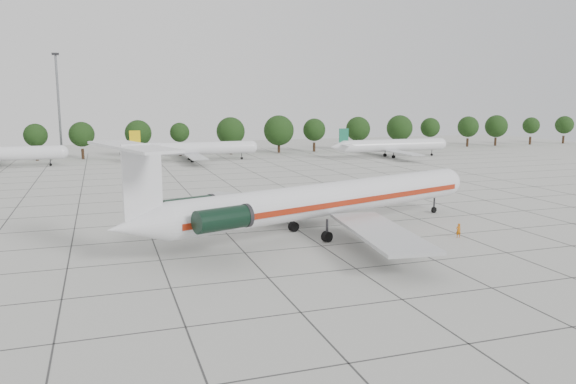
% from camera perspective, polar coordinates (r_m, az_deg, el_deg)
% --- Properties ---
extents(ground, '(260.00, 260.00, 0.00)m').
position_cam_1_polar(ground, '(64.21, 0.78, -3.74)').
color(ground, '#B8B9B1').
rests_on(ground, ground).
extents(apron_joints, '(170.00, 170.00, 0.02)m').
position_cam_1_polar(apron_joints, '(78.21, -2.84, -1.32)').
color(apron_joints, '#383838').
rests_on(apron_joints, ground).
extents(main_airliner, '(45.61, 34.81, 10.94)m').
position_cam_1_polar(main_airliner, '(60.32, 2.74, -0.87)').
color(main_airliner, silver).
rests_on(main_airliner, ground).
extents(ground_crew, '(0.59, 0.41, 1.54)m').
position_cam_1_polar(ground_crew, '(62.77, 16.93, -3.75)').
color(ground_crew, '#BB5C0B').
rests_on(ground_crew, ground).
extents(bg_airliner_c, '(28.24, 27.20, 7.40)m').
position_cam_1_polar(bg_airliner_c, '(133.02, -9.52, 4.35)').
color(bg_airliner_c, silver).
rests_on(bg_airliner_c, ground).
extents(bg_airliner_d, '(28.24, 27.20, 7.40)m').
position_cam_1_polar(bg_airliner_d, '(142.29, 10.56, 4.65)').
color(bg_airliner_d, silver).
rests_on(bg_airliner_d, ground).
extents(tree_line, '(249.86, 8.44, 10.22)m').
position_cam_1_polar(tree_line, '(144.51, -14.97, 5.79)').
color(tree_line, '#332114').
rests_on(tree_line, ground).
extents(floodlight_mast, '(1.60, 1.60, 25.45)m').
position_cam_1_polar(floodlight_mast, '(151.26, -22.30, 8.71)').
color(floodlight_mast, slate).
rests_on(floodlight_mast, ground).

